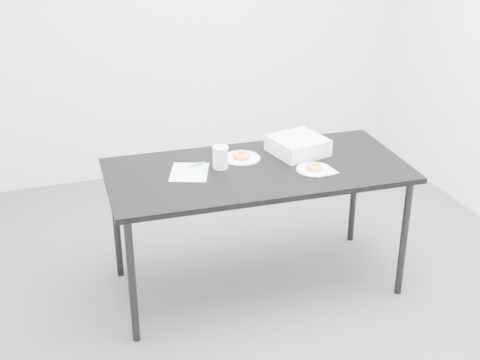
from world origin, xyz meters
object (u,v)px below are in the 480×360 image
object	(u,v)px
pen	(197,165)
bakery_box	(298,145)
plate_near	(314,170)
donut_near	(314,167)
donut_far	(241,155)
table	(257,177)
plate_far	(241,158)
scorecard	(189,172)
coffee_cup	(220,157)

from	to	relation	value
pen	bakery_box	bearing A→B (deg)	-23.73
plate_near	bakery_box	size ratio (longest dim) A/B	0.69
donut_near	donut_far	world-z (taller)	same
table	donut_near	world-z (taller)	donut_near
pen	plate_near	world-z (taller)	pen
donut_near	plate_far	world-z (taller)	donut_near
scorecard	bakery_box	world-z (taller)	bakery_box
scorecard	pen	size ratio (longest dim) A/B	2.15
bakery_box	plate_far	bearing A→B (deg)	164.03
table	scorecard	xyz separation A→B (m)	(-0.38, 0.07, 0.06)
coffee_cup	bakery_box	world-z (taller)	coffee_cup
plate_far	bakery_box	world-z (taller)	bakery_box
scorecard	plate_near	xyz separation A→B (m)	(0.67, -0.20, 0.00)
donut_far	donut_near	bearing A→B (deg)	-41.69
scorecard	plate_far	distance (m)	0.35
plate_near	donut_near	world-z (taller)	donut_near
plate_near	plate_far	world-z (taller)	plate_near
table	donut_near	bearing A→B (deg)	-22.63
table	bakery_box	size ratio (longest dim) A/B	5.95
table	plate_far	xyz separation A→B (m)	(-0.04, 0.16, 0.06)
plate_near	scorecard	bearing A→B (deg)	163.14
donut_near	table	bearing A→B (deg)	154.96
plate_near	plate_far	xyz separation A→B (m)	(-0.33, 0.30, -0.00)
coffee_cup	pen	bearing A→B (deg)	148.17
table	plate_far	world-z (taller)	plate_far
pen	donut_near	xyz separation A→B (m)	(0.61, -0.28, 0.02)
table	plate_near	xyz separation A→B (m)	(0.29, -0.14, 0.06)
donut_far	bakery_box	xyz separation A→B (m)	(0.35, -0.03, 0.03)
table	pen	size ratio (longest dim) A/B	14.41
plate_far	plate_near	bearing A→B (deg)	-41.69
bakery_box	scorecard	bearing A→B (deg)	173.73
coffee_cup	plate_near	bearing A→B (deg)	-22.87
table	scorecard	world-z (taller)	scorecard
pen	bakery_box	world-z (taller)	bakery_box
table	scorecard	distance (m)	0.39
pen	coffee_cup	distance (m)	0.15
plate_near	donut_near	distance (m)	0.02
table	coffee_cup	distance (m)	0.24
scorecard	donut_near	xyz separation A→B (m)	(0.67, -0.20, 0.02)
plate_near	table	bearing A→B (deg)	154.96
donut_near	pen	bearing A→B (deg)	155.23
pen	plate_near	xyz separation A→B (m)	(0.61, -0.28, -0.00)
pen	table	bearing A→B (deg)	-47.21
coffee_cup	bakery_box	xyz separation A→B (m)	(0.50, 0.06, -0.02)
plate_far	table	bearing A→B (deg)	-75.39
coffee_cup	donut_far	bearing A→B (deg)	29.68
plate_near	donut_far	distance (m)	0.45
plate_near	coffee_cup	size ratio (longest dim) A/B	1.55
scorecard	coffee_cup	world-z (taller)	coffee_cup
plate_far	donut_far	xyz separation A→B (m)	(0.00, 0.00, 0.02)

